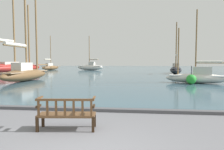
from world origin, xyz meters
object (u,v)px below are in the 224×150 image
at_px(park_bench, 67,113).
at_px(sailboat_far_port, 90,67).
at_px(sailboat_far_starboard, 13,65).
at_px(channel_buoy, 191,79).
at_px(sailboat_mid_starboard, 26,72).
at_px(sailboat_mid_port, 197,77).
at_px(sailboat_outer_port, 50,67).
at_px(sailboat_nearest_port, 176,69).

xyz_separation_m(park_bench, sailboat_far_port, (-7.44, 37.20, 0.33)).
bearing_deg(park_bench, sailboat_far_starboard, 124.75).
bearing_deg(channel_buoy, sailboat_mid_starboard, 175.15).
bearing_deg(sailboat_mid_port, sailboat_outer_port, 133.63).
bearing_deg(sailboat_far_port, park_bench, -78.69).
relative_size(sailboat_outer_port, sailboat_mid_starboard, 0.73).
relative_size(sailboat_outer_port, sailboat_nearest_port, 0.96).
distance_m(park_bench, sailboat_far_starboard, 31.58).
xyz_separation_m(sailboat_outer_port, sailboat_mid_port, (23.80, -24.97, -0.08)).
height_order(park_bench, sailboat_outer_port, sailboat_outer_port).
distance_m(sailboat_mid_starboard, sailboat_mid_port, 15.80).
bearing_deg(channel_buoy, sailboat_mid_port, 47.14).
distance_m(sailboat_mid_starboard, sailboat_far_port, 24.41).
bearing_deg(sailboat_far_starboard, sailboat_far_port, 46.85).
distance_m(sailboat_nearest_port, channel_buoy, 14.83).
distance_m(sailboat_nearest_port, sailboat_far_port, 19.26).
relative_size(sailboat_nearest_port, sailboat_far_port, 1.07).
bearing_deg(sailboat_mid_starboard, sailboat_mid_port, -1.77).
xyz_separation_m(sailboat_far_port, channel_buoy, (14.04, -25.66, -0.32)).
height_order(sailboat_outer_port, sailboat_far_starboard, sailboat_far_starboard).
height_order(sailboat_mid_port, sailboat_far_port, sailboat_far_port).
bearing_deg(sailboat_outer_port, channel_buoy, -48.15).
relative_size(sailboat_far_port, channel_buoy, 4.95).
bearing_deg(sailboat_mid_port, sailboat_mid_starboard, 178.23).
bearing_deg(sailboat_mid_starboard, channel_buoy, -4.85).
xyz_separation_m(sailboat_nearest_port, channel_buoy, (-1.80, -14.71, -0.37)).
bearing_deg(park_bench, sailboat_far_port, 101.31).
distance_m(park_bench, channel_buoy, 13.29).
distance_m(sailboat_mid_port, channel_buoy, 1.09).
relative_size(sailboat_nearest_port, sailboat_far_starboard, 0.49).
height_order(park_bench, channel_buoy, channel_buoy).
xyz_separation_m(park_bench, sailboat_nearest_port, (8.40, 26.24, 0.38)).
relative_size(park_bench, sailboat_outer_port, 0.22).
relative_size(sailboat_outer_port, sailboat_far_port, 1.02).
relative_size(sailboat_mid_port, sailboat_far_port, 0.84).
distance_m(sailboat_outer_port, sailboat_nearest_port, 27.21).
bearing_deg(sailboat_far_port, sailboat_outer_port, 179.42).
xyz_separation_m(sailboat_nearest_port, sailboat_mid_port, (-1.06, -13.92, -0.20)).
height_order(sailboat_outer_port, sailboat_far_port, sailboat_outer_port).
bearing_deg(sailboat_far_starboard, channel_buoy, -30.36).
bearing_deg(sailboat_far_starboard, sailboat_outer_port, 82.33).
distance_m(sailboat_outer_port, channel_buoy, 34.58).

